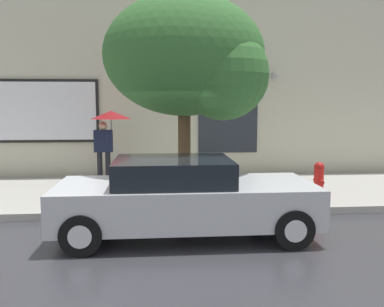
{
  "coord_description": "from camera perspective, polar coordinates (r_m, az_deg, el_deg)",
  "views": [
    {
      "loc": [
        0.3,
        -6.98,
        2.26
      ],
      "look_at": [
        1.05,
        1.8,
        1.2
      ],
      "focal_mm": 38.34,
      "sensor_mm": 36.0,
      "label": 1
    }
  ],
  "objects": [
    {
      "name": "ground_plane",
      "position": [
        7.34,
        -7.13,
        -11.12
      ],
      "size": [
        60.0,
        60.0,
        0.0
      ],
      "primitive_type": "plane",
      "color": "#333338"
    },
    {
      "name": "sidewalk",
      "position": [
        10.22,
        -6.5,
        -5.53
      ],
      "size": [
        20.0,
        4.0,
        0.15
      ],
      "primitive_type": "cube",
      "color": "#A3A099",
      "rests_on": "ground"
    },
    {
      "name": "building_facade",
      "position": [
        12.54,
        -6.49,
        12.41
      ],
      "size": [
        20.0,
        0.67,
        7.0
      ],
      "color": "beige",
      "rests_on": "ground"
    },
    {
      "name": "parked_car",
      "position": [
        7.07,
        -1.21,
        -6.11
      ],
      "size": [
        4.36,
        1.88,
        1.34
      ],
      "color": "#B7BABF",
      "rests_on": "ground"
    },
    {
      "name": "fire_hydrant",
      "position": [
        9.69,
        17.21,
        -3.6
      ],
      "size": [
        0.3,
        0.44,
        0.82
      ],
      "color": "red",
      "rests_on": "sidewalk"
    },
    {
      "name": "pedestrian_with_umbrella",
      "position": [
        11.22,
        -11.5,
        3.99
      ],
      "size": [
        1.09,
        1.09,
        1.94
      ],
      "color": "black",
      "rests_on": "sidewalk"
    },
    {
      "name": "street_tree",
      "position": [
        8.63,
        -0.01,
        12.92
      ],
      "size": [
        3.34,
        2.84,
        4.37
      ],
      "color": "#4C3823",
      "rests_on": "sidewalk"
    }
  ]
}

